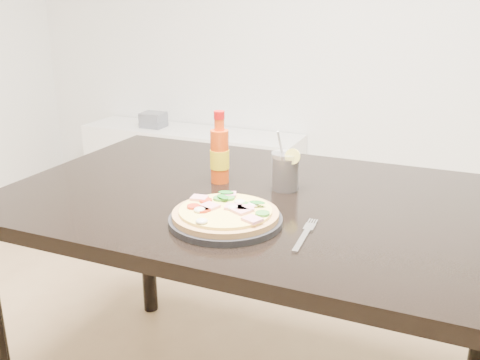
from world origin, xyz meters
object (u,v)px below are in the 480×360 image
at_px(hot_sauce_bottle, 220,155).
at_px(fork, 305,234).
at_px(plate, 226,220).
at_px(cola_cup, 285,172).
at_px(media_console, 191,169).
at_px(pizza, 226,212).
at_px(dining_table, 257,222).

height_order(hot_sauce_bottle, fork, hot_sauce_bottle).
bearing_deg(plate, cola_cup, 80.33).
relative_size(plate, media_console, 0.20).
bearing_deg(hot_sauce_bottle, plate, -61.93).
distance_m(pizza, hot_sauce_bottle, 0.32).
xyz_separation_m(cola_cup, media_console, (-1.11, 1.46, -0.55)).
bearing_deg(dining_table, hot_sauce_bottle, 157.81).
bearing_deg(hot_sauce_bottle, media_console, 121.75).
distance_m(dining_table, pizza, 0.24).
distance_m(plate, hot_sauce_bottle, 0.32).
height_order(plate, pizza, pizza).
xyz_separation_m(dining_table, plate, (0.00, -0.22, 0.09)).
xyz_separation_m(plate, cola_cup, (0.05, 0.29, 0.04)).
height_order(hot_sauce_bottle, media_console, hot_sauce_bottle).
relative_size(hot_sauce_bottle, cola_cup, 1.23).
bearing_deg(media_console, plate, -58.81).
distance_m(pizza, media_console, 2.12).
bearing_deg(media_console, hot_sauce_bottle, -58.25).
xyz_separation_m(hot_sauce_bottle, fork, (0.34, -0.26, -0.08)).
xyz_separation_m(dining_table, cola_cup, (0.05, 0.08, 0.13)).
bearing_deg(plate, fork, 3.63).
relative_size(plate, hot_sauce_bottle, 1.29).
bearing_deg(media_console, cola_cup, -52.71).
height_order(pizza, fork, pizza).
height_order(dining_table, cola_cup, cola_cup).
height_order(plate, fork, plate).
bearing_deg(cola_cup, dining_table, -125.44).
relative_size(pizza, fork, 1.36).
relative_size(pizza, cola_cup, 1.48).
distance_m(plate, pizza, 0.02).
relative_size(dining_table, media_console, 1.00).
relative_size(pizza, hot_sauce_bottle, 1.21).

